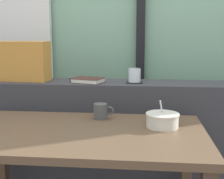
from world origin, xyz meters
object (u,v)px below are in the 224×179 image
at_px(soup_bowl, 162,120).
at_px(throw_pillow, 24,61).
at_px(closed_book, 88,80).
at_px(juice_glass, 135,76).
at_px(breakfast_table, 81,152).
at_px(coaster_square, 134,82).
at_px(ceramic_mug, 101,111).

bearing_deg(soup_bowl, throw_pillow, 152.63).
bearing_deg(closed_book, throw_pillow, 175.58).
relative_size(juice_glass, throw_pillow, 0.27).
bearing_deg(throw_pillow, juice_glass, -1.27).
height_order(breakfast_table, coaster_square, coaster_square).
height_order(breakfast_table, closed_book, closed_book).
xyz_separation_m(juice_glass, soup_bowl, (0.16, -0.44, -0.16)).
relative_size(closed_book, throw_pillow, 0.70).
relative_size(breakfast_table, juice_glass, 14.02).
xyz_separation_m(breakfast_table, throw_pillow, (-0.48, 0.56, 0.39)).
distance_m(closed_book, ceramic_mug, 0.35).
height_order(coaster_square, juice_glass, juice_glass).
bearing_deg(coaster_square, breakfast_table, -114.23).
relative_size(breakfast_table, throw_pillow, 3.80).
xyz_separation_m(closed_book, soup_bowl, (0.46, -0.42, -0.13)).
bearing_deg(coaster_square, soup_bowl, -70.55).
distance_m(breakfast_table, soup_bowl, 0.44).
distance_m(juice_glass, soup_bowl, 0.50).
bearing_deg(juice_glass, ceramic_mug, -118.93).
bearing_deg(closed_book, soup_bowl, -42.95).
xyz_separation_m(coaster_square, soup_bowl, (0.16, -0.44, -0.12)).
distance_m(throw_pillow, soup_bowl, 1.03).
bearing_deg(ceramic_mug, coaster_square, 61.07).
relative_size(closed_book, ceramic_mug, 1.97).
relative_size(juice_glass, soup_bowl, 0.50).
distance_m(closed_book, soup_bowl, 0.64).
bearing_deg(closed_book, ceramic_mug, -67.26).
xyz_separation_m(coaster_square, closed_book, (-0.30, -0.02, 0.01)).
bearing_deg(ceramic_mug, breakfast_table, -106.98).
bearing_deg(soup_bowl, breakfast_table, -166.03).
distance_m(breakfast_table, ceramic_mug, 0.28).
xyz_separation_m(throw_pillow, ceramic_mug, (0.55, -0.33, -0.24)).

